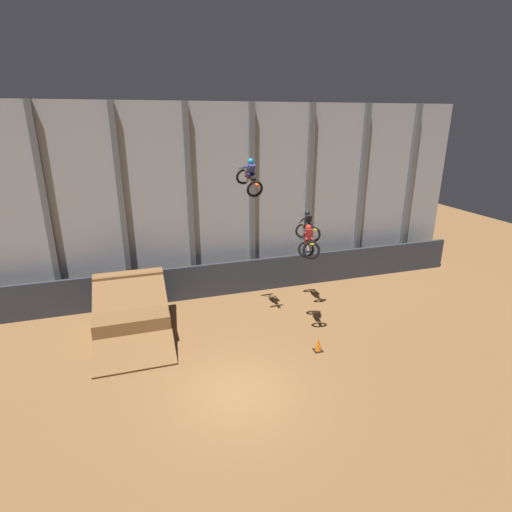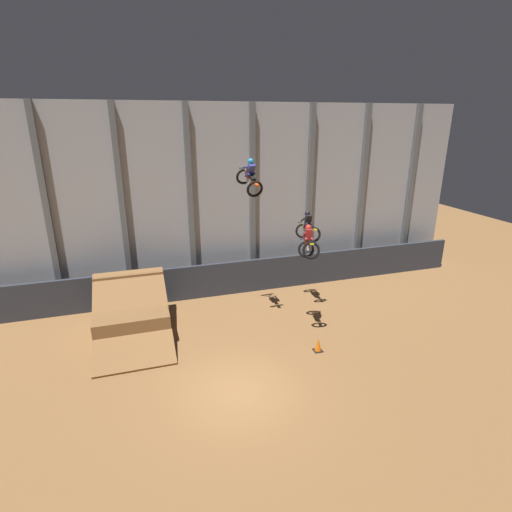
{
  "view_description": "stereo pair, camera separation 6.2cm",
  "coord_description": "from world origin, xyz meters",
  "px_view_note": "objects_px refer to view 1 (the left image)",
  "views": [
    {
      "loc": [
        -2.93,
        -11.25,
        9.08
      ],
      "look_at": [
        2.23,
        4.97,
        3.19
      ],
      "focal_mm": 28.0,
      "sensor_mm": 36.0,
      "label": 1
    },
    {
      "loc": [
        -2.87,
        -11.27,
        9.08
      ],
      "look_at": [
        2.23,
        4.97,
        3.19
      ],
      "focal_mm": 28.0,
      "sensor_mm": 36.0,
      "label": 2
    }
  ],
  "objects_px": {
    "dirt_ramp": "(132,314)",
    "rider_bike_right_air": "(308,228)",
    "rider_bike_left_air": "(250,178)",
    "rider_bike_center_air": "(309,244)",
    "traffic_cone_near_ramp": "(318,345)"
  },
  "relations": [
    {
      "from": "dirt_ramp",
      "to": "rider_bike_center_air",
      "type": "bearing_deg",
      "value": -17.33
    },
    {
      "from": "rider_bike_left_air",
      "to": "dirt_ramp",
      "type": "bearing_deg",
      "value": 171.86
    },
    {
      "from": "rider_bike_center_air",
      "to": "rider_bike_right_air",
      "type": "xyz_separation_m",
      "value": [
        1.05,
        2.39,
        0.01
      ]
    },
    {
      "from": "dirt_ramp",
      "to": "rider_bike_right_air",
      "type": "bearing_deg",
      "value": 0.53
    },
    {
      "from": "rider_bike_left_air",
      "to": "rider_bike_center_air",
      "type": "distance_m",
      "value": 3.8
    },
    {
      "from": "traffic_cone_near_ramp",
      "to": "dirt_ramp",
      "type": "bearing_deg",
      "value": 150.49
    },
    {
      "from": "dirt_ramp",
      "to": "traffic_cone_near_ramp",
      "type": "height_order",
      "value": "dirt_ramp"
    },
    {
      "from": "rider_bike_left_air",
      "to": "traffic_cone_near_ramp",
      "type": "distance_m",
      "value": 7.58
    },
    {
      "from": "rider_bike_left_air",
      "to": "rider_bike_center_air",
      "type": "xyz_separation_m",
      "value": [
        2.01,
        -1.9,
        -2.62
      ]
    },
    {
      "from": "dirt_ramp",
      "to": "traffic_cone_near_ramp",
      "type": "relative_size",
      "value": 8.59
    },
    {
      "from": "rider_bike_left_air",
      "to": "rider_bike_center_air",
      "type": "height_order",
      "value": "rider_bike_left_air"
    },
    {
      "from": "rider_bike_right_air",
      "to": "traffic_cone_near_ramp",
      "type": "relative_size",
      "value": 3.02
    },
    {
      "from": "rider_bike_right_air",
      "to": "rider_bike_center_air",
      "type": "bearing_deg",
      "value": -112.05
    },
    {
      "from": "rider_bike_left_air",
      "to": "rider_bike_center_air",
      "type": "relative_size",
      "value": 1.04
    },
    {
      "from": "rider_bike_left_air",
      "to": "rider_bike_right_air",
      "type": "relative_size",
      "value": 1.07
    }
  ]
}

